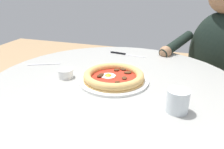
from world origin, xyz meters
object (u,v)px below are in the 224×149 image
Objects in this scene: ramekin_capers at (66,73)px; diner_person at (210,85)px; pizza_on_plate at (114,77)px; cafe_chair_diner at (224,76)px; steak_knife at (122,54)px; dining_table at (114,110)px; fork_utensil at (44,64)px; water_glass at (177,102)px.

diner_person reaches higher than ramekin_capers.
pizza_on_plate is 0.33× the size of cafe_chair_diner.
steak_knife is at bearing -156.47° from diner_person.
diner_person is (0.45, 0.61, -0.08)m from dining_table.
diner_person is (0.52, 0.23, -0.23)m from steak_knife.
ramekin_capers is at bearing -30.69° from fork_utensil.
water_glass is 0.72m from fork_utensil.
steak_knife is (-0.07, 0.38, -0.02)m from pizza_on_plate.
ramekin_capers is at bearing -135.51° from cafe_chair_diner.
water_glass is at bearing -30.92° from pizza_on_plate.
water_glass is 0.07× the size of diner_person.
pizza_on_plate is at bearing 70.17° from dining_table.
water_glass is 0.50m from ramekin_capers.
water_glass is (0.27, -0.16, 0.17)m from dining_table.
dining_table is 0.41m from steak_knife.
cafe_chair_diner reaches higher than ramekin_capers.
water_glass is 0.95m from cafe_chair_diner.
ramekin_capers is 0.06× the size of diner_person.
dining_table is at bearing -79.79° from steak_knife.
fork_utensil is at bearing -148.82° from diner_person.
water_glass reaches higher than pizza_on_plate.
ramekin_capers is 1.08m from cafe_chair_diner.
fork_utensil is 0.13× the size of diner_person.
dining_table is at bearing 6.18° from ramekin_capers.
steak_knife is at bearing 69.91° from ramekin_capers.
ramekin_capers is at bearing 164.21° from water_glass.
dining_table is 0.16m from pizza_on_plate.
fork_utensil is at bearing 149.31° from ramekin_capers.
water_glass is 0.83m from diner_person.
fork_utensil is (-0.40, 0.09, -0.02)m from pizza_on_plate.
pizza_on_plate is 3.88× the size of water_glass.
diner_person is at bearing 23.53° from steak_knife.
ramekin_capers is (-0.15, -0.40, 0.02)m from steak_knife.
ramekin_capers is at bearing -136.76° from diner_person.
cafe_chair_diner reaches higher than dining_table.
steak_knife is 0.43m from ramekin_capers.
cafe_chair_diner is (0.09, 0.12, 0.03)m from diner_person.
dining_table is 16.56× the size of ramekin_capers.
diner_person is at bearing 76.39° from water_glass.
diner_person reaches higher than fork_utensil.
water_glass is at bearing -107.28° from cafe_chair_diner.
pizza_on_plate is 0.26× the size of diner_person.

